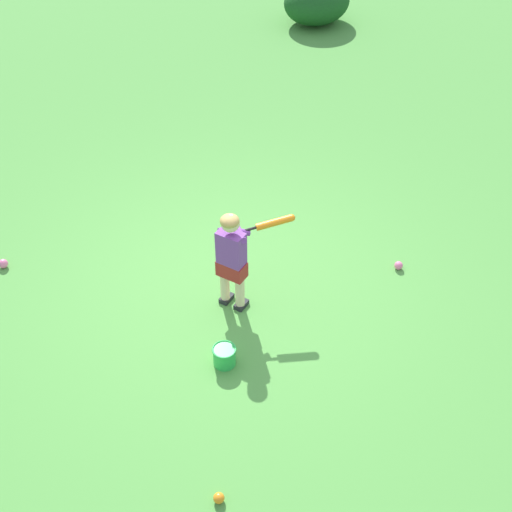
{
  "coord_description": "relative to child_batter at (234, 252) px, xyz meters",
  "views": [
    {
      "loc": [
        3.96,
        -3.06,
        4.53
      ],
      "look_at": [
        0.31,
        0.14,
        0.45
      ],
      "focal_mm": 46.74,
      "sensor_mm": 36.0,
      "label": 1
    }
  ],
  "objects": [
    {
      "name": "child_batter",
      "position": [
        0.0,
        0.0,
        0.0
      ],
      "size": [
        0.38,
        0.73,
        1.08
      ],
      "color": "#232328",
      "rests_on": "ground"
    },
    {
      "name": "toy_bucket",
      "position": [
        0.52,
        -0.56,
        -0.55
      ],
      "size": [
        0.22,
        0.22,
        0.19
      ],
      "color": "green",
      "rests_on": "ground"
    },
    {
      "name": "play_ball_behind_batter",
      "position": [
        1.52,
        -1.43,
        -0.61
      ],
      "size": [
        0.08,
        0.08,
        0.08
      ],
      "primitive_type": "sphere",
      "color": "orange",
      "rests_on": "ground"
    },
    {
      "name": "play_ball_by_bucket",
      "position": [
        0.72,
        1.59,
        -0.61
      ],
      "size": [
        0.09,
        0.09,
        0.09
      ],
      "primitive_type": "sphere",
      "color": "pink",
      "rests_on": "ground"
    },
    {
      "name": "ground_plane",
      "position": [
        -0.32,
        0.13,
        -0.65
      ],
      "size": [
        40.0,
        40.0,
        0.0
      ],
      "primitive_type": "plane",
      "color": "#519942"
    },
    {
      "name": "play_ball_midfield",
      "position": [
        -1.99,
        -1.46,
        -0.6
      ],
      "size": [
        0.1,
        0.1,
        0.1
      ],
      "primitive_type": "sphere",
      "color": "pink",
      "rests_on": "ground"
    },
    {
      "name": "shrub_left_background",
      "position": [
        -4.62,
        5.76,
        -0.26
      ],
      "size": [
        1.06,
        1.27,
        0.78
      ],
      "primitive_type": "ellipsoid",
      "color": "#194C1E",
      "rests_on": "ground"
    }
  ]
}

